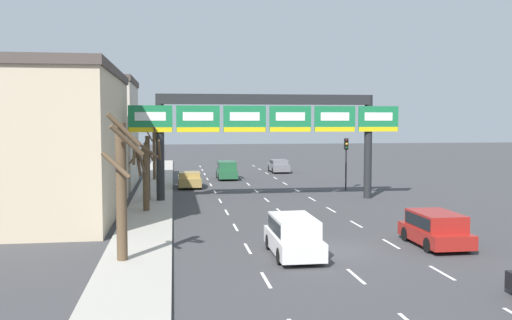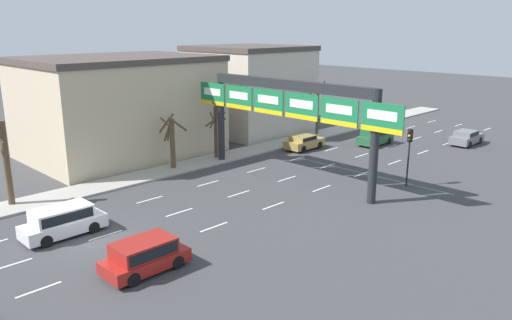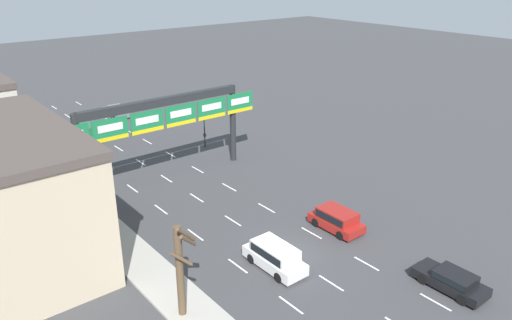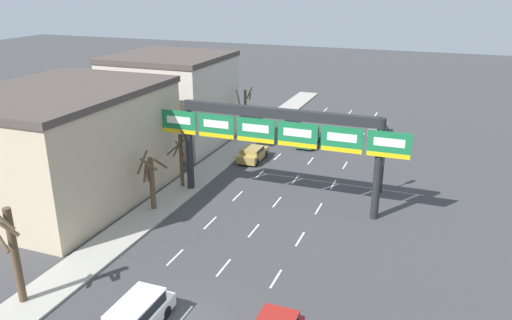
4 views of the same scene
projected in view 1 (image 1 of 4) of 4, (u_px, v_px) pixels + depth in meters
The scene contains 16 objects.
ground_plane at pixel (327, 251), 24.55m from camera, with size 220.00×220.00×0.00m, color #3D3D3F.
sidewalk_left at pixel (138, 256), 23.40m from camera, with size 2.80×110.00×0.15m.
lane_dashes at pixel (273, 205), 37.87m from camera, with size 6.72×67.00×0.01m.
sign_gantry at pixel (267, 120), 39.80m from camera, with size 19.00×0.70×7.44m.
building_near at pixel (14, 142), 33.07m from camera, with size 11.93×15.72×8.68m.
building_far at pixel (71, 133), 48.41m from camera, with size 10.92×10.78×9.16m.
suv_green at pixel (227, 169), 54.37m from camera, with size 1.82×4.04×1.73m.
car_gold at pixel (190, 179), 47.63m from camera, with size 1.89×4.00×1.34m.
car_grey at pixel (279, 166), 61.55m from camera, with size 1.82×4.13×1.39m.
suv_white at pixel (293, 234), 23.63m from camera, with size 1.82×4.41×1.66m.
suv_red at pixel (435, 227), 25.49m from camera, with size 1.94×3.99×1.54m.
traffic_light_near_gantry at pixel (346, 153), 45.82m from camera, with size 0.30×0.35×4.18m.
tree_bare_closest at pixel (154, 147), 52.76m from camera, with size 1.94×1.94×5.71m.
tree_bare_second at pixel (122, 185), 22.12m from camera, with size 1.67×1.16×5.79m.
tree_bare_third at pixel (147, 163), 39.03m from camera, with size 2.12×2.10×5.09m.
tree_bare_furthest at pixel (146, 171), 34.45m from camera, with size 1.72×1.74×4.35m.
Camera 1 is at (-6.49, -23.52, 5.65)m, focal length 40.00 mm.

